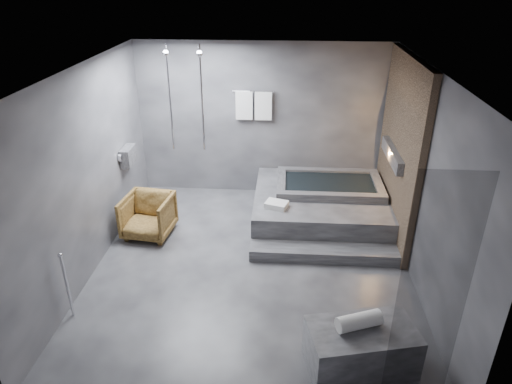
{
  "coord_description": "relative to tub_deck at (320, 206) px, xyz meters",
  "views": [
    {
      "loc": [
        0.44,
        -5.45,
        3.93
      ],
      "look_at": [
        0.04,
        0.3,
        1.06
      ],
      "focal_mm": 32.0,
      "sensor_mm": 36.0,
      "label": 1
    }
  ],
  "objects": [
    {
      "name": "room",
      "position": [
        -0.65,
        -1.21,
        1.48
      ],
      "size": [
        5.0,
        5.04,
        2.82
      ],
      "color": "#2D2D30",
      "rests_on": "ground"
    },
    {
      "name": "tub_deck",
      "position": [
        0.0,
        0.0,
        0.0
      ],
      "size": [
        2.2,
        2.0,
        0.5
      ],
      "primitive_type": "cube",
      "color": "#323235",
      "rests_on": "ground"
    },
    {
      "name": "tub_step",
      "position": [
        0.0,
        -1.18,
        -0.16
      ],
      "size": [
        2.2,
        0.36,
        0.18
      ],
      "primitive_type": "cube",
      "color": "#323235",
      "rests_on": "ground"
    },
    {
      "name": "concrete_bench",
      "position": [
        0.26,
        -3.2,
        0.0
      ],
      "size": [
        1.24,
        0.86,
        0.51
      ],
      "primitive_type": "cube",
      "rotation": [
        0.0,
        0.0,
        0.22
      ],
      "color": "#38383B",
      "rests_on": "ground"
    },
    {
      "name": "driftwood_chair",
      "position": [
        -2.77,
        -0.69,
        0.09
      ],
      "size": [
        0.81,
        0.83,
        0.68
      ],
      "primitive_type": "imported",
      "rotation": [
        0.0,
        0.0,
        -0.12
      ],
      "color": "#442D11",
      "rests_on": "ground"
    },
    {
      "name": "rolled_towel",
      "position": [
        0.21,
        -3.18,
        0.35
      ],
      "size": [
        0.51,
        0.33,
        0.17
      ],
      "primitive_type": "cylinder",
      "rotation": [
        0.0,
        1.57,
        0.37
      ],
      "color": "white",
      "rests_on": "concrete_bench"
    },
    {
      "name": "deck_towel",
      "position": [
        -0.73,
        -0.55,
        0.29
      ],
      "size": [
        0.4,
        0.34,
        0.09
      ],
      "primitive_type": "cube",
      "rotation": [
        0.0,
        0.0,
        -0.31
      ],
      "color": "white",
      "rests_on": "tub_deck"
    }
  ]
}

